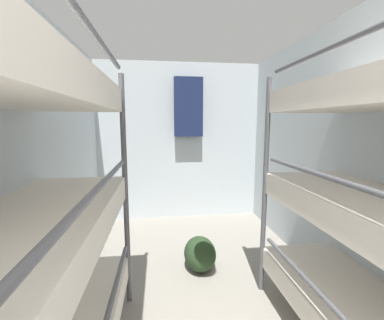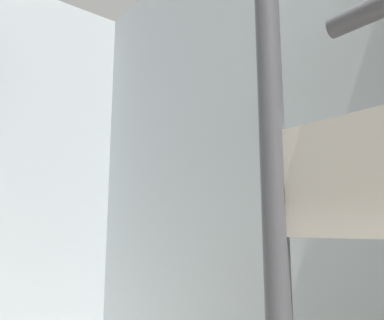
% 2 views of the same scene
% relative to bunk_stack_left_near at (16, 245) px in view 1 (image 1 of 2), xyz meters
% --- Properties ---
extents(wall_left, '(0.06, 4.58, 2.50)m').
position_rel_bunk_stack_left_near_xyz_m(wall_left, '(-0.38, 0.77, 0.21)').
color(wall_left, silver).
rests_on(wall_left, ground_plane).
extents(wall_right, '(0.06, 4.58, 2.50)m').
position_rel_bunk_stack_left_near_xyz_m(wall_right, '(2.26, 0.77, 0.21)').
color(wall_right, silver).
rests_on(wall_right, ground_plane).
extents(wall_back, '(2.70, 0.06, 2.50)m').
position_rel_bunk_stack_left_near_xyz_m(wall_back, '(0.94, 3.03, 0.21)').
color(wall_back, silver).
rests_on(wall_back, ground_plane).
extents(bunk_stack_left_near, '(0.70, 1.94, 1.98)m').
position_rel_bunk_stack_left_near_xyz_m(bunk_stack_left_near, '(0.00, 0.00, 0.00)').
color(bunk_stack_left_near, '#4C4C51').
rests_on(bunk_stack_left_near, ground_plane).
extents(duffel_bag, '(0.34, 0.46, 0.34)m').
position_rel_bunk_stack_left_near_xyz_m(duffel_bag, '(1.03, 1.42, -0.87)').
color(duffel_bag, '#23381E').
rests_on(duffel_bag, ground_plane).
extents(hanging_coat, '(0.44, 0.12, 0.90)m').
position_rel_bunk_stack_left_near_xyz_m(hanging_coat, '(1.08, 2.88, 0.76)').
color(hanging_coat, '#192347').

